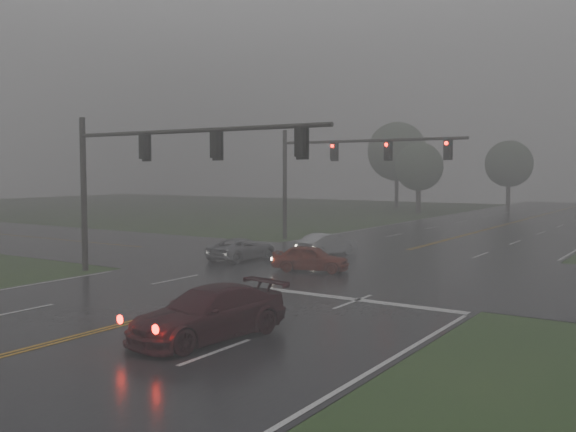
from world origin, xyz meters
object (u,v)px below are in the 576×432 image
Objects in this scene: car_grey at (242,260)px; signal_gantry_far at (335,162)px; sedan_silver at (327,255)px; sedan_red at (311,272)px; signal_gantry_near at (147,162)px; sedan_maroon at (209,339)px.

signal_gantry_far is at bearing -86.36° from car_grey.
car_grey is at bearing -89.73° from signal_gantry_far.
sedan_silver is 0.89× the size of car_grey.
sedan_silver is (-2.35, 5.70, 0.00)m from sedan_red.
sedan_red is 0.27× the size of signal_gantry_near.
signal_gantry_far is (-9.44, 24.51, 5.51)m from sedan_maroon.
sedan_silver is (-6.41, 18.15, 0.00)m from sedan_maroon.
sedan_maroon reaches higher than sedan_red.
sedan_maroon is 16.78m from car_grey.
signal_gantry_near is at bearing 90.79° from sedan_silver.
car_grey is 8.99m from signal_gantry_near.
signal_gantry_near reaches higher than sedan_red.
car_grey is at bearing 91.36° from signal_gantry_near.
sedan_maroon is 13.10m from sedan_red.
car_grey is 11.95m from signal_gantry_far.
sedan_red is at bearing -65.97° from signal_gantry_far.
signal_gantry_far reaches higher than sedan_silver.
sedan_maroon is 1.34× the size of sedan_silver.
signal_gantry_far reaches higher than sedan_red.
signal_gantry_near reaches higher than car_grey.
signal_gantry_far is at bearing 90.71° from signal_gantry_near.
signal_gantry_far is at bearing 7.82° from sedan_red.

